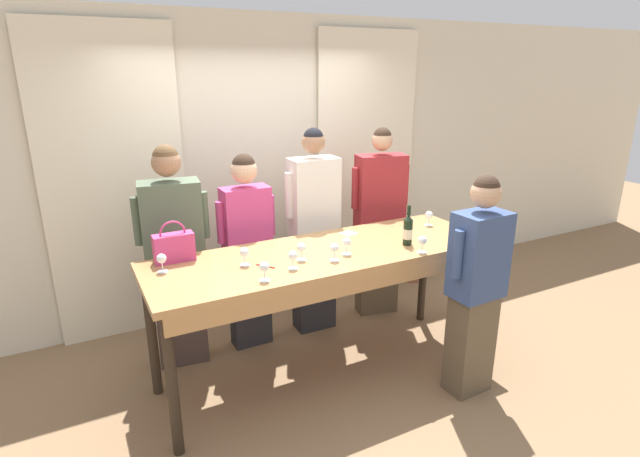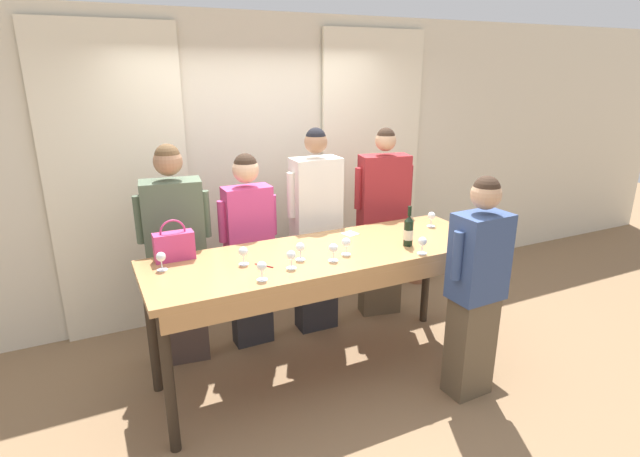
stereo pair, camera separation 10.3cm
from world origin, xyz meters
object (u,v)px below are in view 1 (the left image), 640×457
at_px(wine_bottle, 408,230).
at_px(wine_glass_front_left, 347,243).
at_px(wine_glass_center_mid, 244,253).
at_px(wine_glass_back_left, 422,241).
at_px(host_pouring, 476,286).
at_px(potted_plant, 412,254).
at_px(guest_pink_top, 248,248).
at_px(handbag, 174,247).
at_px(wine_glass_back_mid, 293,256).
at_px(wine_glass_back_right, 301,248).
at_px(guest_striped_shirt, 379,222).
at_px(guest_cream_sweater, 314,231).
at_px(wine_glass_center_right, 429,216).
at_px(wine_glass_front_right, 264,268).
at_px(wine_glass_center_left, 334,249).
at_px(tasting_bar, 327,265).
at_px(wine_glass_front_mid, 162,259).
at_px(guest_olive_jacket, 175,257).

distance_m(wine_bottle, wine_glass_front_left, 0.52).
height_order(wine_bottle, wine_glass_center_mid, wine_bottle).
xyz_separation_m(wine_bottle, wine_glass_back_left, (-0.01, -0.19, -0.03)).
distance_m(host_pouring, potted_plant, 2.12).
bearing_deg(guest_pink_top, wine_bottle, -41.51).
height_order(wine_glass_front_left, potted_plant, wine_glass_front_left).
distance_m(handbag, host_pouring, 2.14).
bearing_deg(wine_glass_center_mid, wine_glass_front_left, -11.22).
bearing_deg(guest_pink_top, handbag, -149.73).
xyz_separation_m(wine_glass_center_mid, wine_glass_back_mid, (0.27, -0.21, 0.00)).
relative_size(wine_glass_back_right, guest_striped_shirt, 0.07).
height_order(wine_glass_back_mid, potted_plant, wine_glass_back_mid).
height_order(wine_glass_back_left, guest_cream_sweater, guest_cream_sweater).
bearing_deg(wine_glass_center_right, wine_glass_back_mid, -166.73).
height_order(wine_glass_center_mid, guest_striped_shirt, guest_striped_shirt).
xyz_separation_m(wine_glass_front_right, wine_glass_back_left, (1.20, -0.06, 0.00)).
distance_m(wine_glass_center_left, wine_glass_back_mid, 0.32).
xyz_separation_m(tasting_bar, host_pouring, (0.85, -0.66, -0.08)).
height_order(guest_pink_top, potted_plant, guest_pink_top).
bearing_deg(wine_glass_front_left, handbag, 158.53).
height_order(wine_glass_front_left, guest_cream_sweater, guest_cream_sweater).
relative_size(tasting_bar, wine_glass_center_mid, 20.58).
distance_m(guest_cream_sweater, potted_plant, 1.68).
distance_m(guest_cream_sweater, guest_striped_shirt, 0.69).
xyz_separation_m(guest_cream_sweater, guest_striped_shirt, (0.69, 0.00, -0.02)).
relative_size(wine_glass_front_mid, guest_pink_top, 0.08).
distance_m(handbag, guest_cream_sweater, 1.36).
xyz_separation_m(wine_glass_back_left, potted_plant, (1.13, 1.51, -0.81)).
height_order(tasting_bar, wine_glass_center_left, wine_glass_center_left).
relative_size(wine_glass_back_left, guest_pink_top, 0.08).
distance_m(wine_glass_center_mid, wine_glass_center_right, 1.70).
bearing_deg(wine_glass_back_mid, potted_plant, 32.86).
bearing_deg(wine_glass_front_right, guest_striped_shirt, 32.71).
height_order(host_pouring, potted_plant, host_pouring).
bearing_deg(guest_striped_shirt, guest_pink_top, -180.00).
xyz_separation_m(wine_glass_back_left, guest_olive_jacket, (-1.56, 1.06, -0.21)).
relative_size(tasting_bar, wine_glass_back_left, 20.58).
bearing_deg(host_pouring, guest_striped_shirt, 85.52).
bearing_deg(handbag, wine_glass_center_left, -27.23).
height_order(wine_glass_center_right, wine_glass_back_left, same).
xyz_separation_m(handbag, guest_pink_top, (0.67, 0.39, -0.25)).
xyz_separation_m(wine_glass_front_right, guest_striped_shirt, (1.55, 0.99, -0.20)).
bearing_deg(wine_glass_back_mid, host_pouring, -22.12).
distance_m(guest_cream_sweater, host_pouring, 1.51).
xyz_separation_m(wine_glass_front_left, guest_cream_sweater, (0.16, 0.83, -0.18)).
height_order(tasting_bar, guest_cream_sweater, guest_cream_sweater).
height_order(tasting_bar, potted_plant, tasting_bar).
xyz_separation_m(handbag, wine_glass_center_mid, (0.41, -0.30, -0.02)).
xyz_separation_m(wine_bottle, guest_olive_jacket, (-1.57, 0.87, -0.23)).
xyz_separation_m(wine_bottle, host_pouring, (0.23, -0.52, -0.30)).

